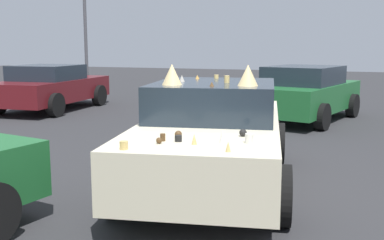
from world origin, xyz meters
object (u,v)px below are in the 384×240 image
(lot_lamp_post, at_px, (85,22))
(art_car_decorated, at_px, (213,133))
(parked_sedan_behind_right, at_px, (305,93))
(parked_sedan_near_left, at_px, (51,87))

(lot_lamp_post, bearing_deg, art_car_decorated, -139.26)
(parked_sedan_behind_right, height_order, parked_sedan_near_left, parked_sedan_behind_right)
(parked_sedan_behind_right, bearing_deg, parked_sedan_near_left, 108.71)
(art_car_decorated, bearing_deg, lot_lamp_post, -150.13)
(art_car_decorated, relative_size, parked_sedan_behind_right, 1.11)
(lot_lamp_post, bearing_deg, parked_sedan_behind_right, -110.00)
(art_car_decorated, distance_m, parked_sedan_near_left, 8.85)
(art_car_decorated, xyz_separation_m, lot_lamp_post, (9.29, 8.01, 2.05))
(parked_sedan_behind_right, distance_m, parked_sedan_near_left, 7.40)
(art_car_decorated, distance_m, parked_sedan_behind_right, 6.22)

